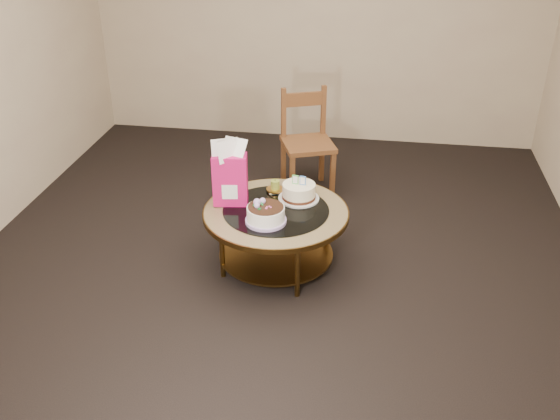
% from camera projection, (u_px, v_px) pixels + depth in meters
% --- Properties ---
extents(ground, '(5.00, 5.00, 0.00)m').
position_uv_depth(ground, '(276.00, 265.00, 4.55)').
color(ground, black).
rests_on(ground, ground).
extents(room_walls, '(4.52, 5.02, 2.61)m').
position_uv_depth(room_walls, '(275.00, 54.00, 3.80)').
color(room_walls, '#C0AF91').
rests_on(room_walls, ground).
extents(coffee_table, '(1.02, 1.02, 0.46)m').
position_uv_depth(coffee_table, '(276.00, 220.00, 4.36)').
color(coffee_table, brown).
rests_on(coffee_table, ground).
extents(decorated_cake, '(0.28, 0.28, 0.16)m').
position_uv_depth(decorated_cake, '(266.00, 215.00, 4.15)').
color(decorated_cake, '#BB9BDB').
rests_on(decorated_cake, coffee_table).
extents(cream_cake, '(0.29, 0.29, 0.19)m').
position_uv_depth(cream_cake, '(299.00, 192.00, 4.43)').
color(cream_cake, silver).
rests_on(cream_cake, coffee_table).
extents(gift_bag, '(0.25, 0.20, 0.48)m').
position_uv_depth(gift_bag, '(230.00, 173.00, 4.30)').
color(gift_bag, '#E01574').
rests_on(gift_bag, coffee_table).
extents(pillar_candle, '(0.14, 0.14, 0.10)m').
position_uv_depth(pillar_candle, '(275.00, 187.00, 4.55)').
color(pillar_candle, '#DACF59').
rests_on(pillar_candle, coffee_table).
extents(dining_chair, '(0.54, 0.54, 0.90)m').
position_uv_depth(dining_chair, '(307.00, 142.00, 5.40)').
color(dining_chair, brown).
rests_on(dining_chair, ground).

